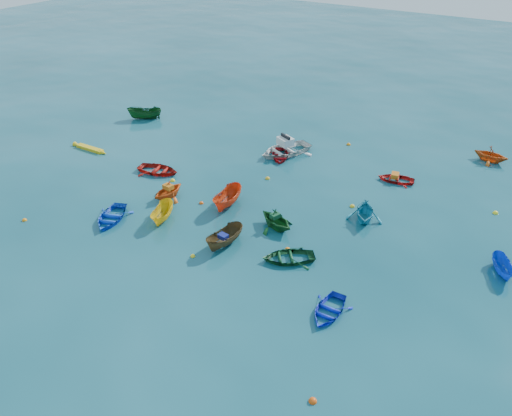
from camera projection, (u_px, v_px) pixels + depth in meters
The scene contains 32 objects.
ground at pixel (212, 251), 29.90m from camera, with size 160.00×160.00×0.00m, color #093C46.
dinghy_blue_sw at pixel (111, 220), 32.81m from camera, with size 2.32×3.24×0.67m, color blue.
sampan_brown_mid at pixel (225, 245), 30.43m from camera, with size 1.14×3.03×1.17m, color #513C1D.
dinghy_blue_se at pixel (328, 313), 25.44m from camera, with size 2.00×2.79×0.58m, color #1128D4.
dinghy_orange_w at pixel (169, 197), 35.27m from camera, with size 2.20×2.55×1.34m, color #EB5A16.
sampan_yellow_mid at pixel (163, 220), 32.84m from camera, with size 1.06×2.82×1.09m, color yellow.
dinghy_green_e at pixel (288, 260), 29.17m from camera, with size 2.20×3.07×0.64m, color #104723.
dinghy_cyan_se at pixel (364, 219), 32.88m from camera, with size 2.42×2.81×1.48m, color teal.
dinghy_red_nw at pixel (158, 173), 38.47m from camera, with size 2.35×3.29×0.68m, color #B2170E.
sampan_orange_n at pixel (228, 206), 34.34m from camera, with size 1.24×3.30×1.28m, color red.
dinghy_green_n at pixel (276, 227), 32.04m from camera, with size 2.30×2.67×1.41m, color #12501D.
dinghy_red_ne at pixel (396, 181), 37.33m from camera, with size 1.91×2.67×0.55m, color red.
sampan_blue_far at pixel (501, 273), 28.16m from camera, with size 0.91×2.42×0.94m, color blue.
dinghy_red_far at pixel (280, 158), 40.69m from camera, with size 2.03×2.84×0.59m, color #9E0D12.
dinghy_orange_far at pixel (489, 161), 40.16m from camera, with size 2.25×2.61×1.37m, color #CC5213.
sampan_green_far at pixel (145, 119), 47.85m from camera, with size 1.21×3.22×1.25m, color #0F4218.
kayak_yellow at pixel (90, 150), 41.95m from camera, with size 0.49×3.43×0.33m, color gold, non-canonical shape.
motorboat_white at pixel (285, 153), 41.36m from camera, with size 3.29×4.60×1.55m, color silver.
tarp_blue_a at pixel (223, 236), 29.95m from camera, with size 0.56×0.43×0.27m, color navy.
tarp_orange_a at pixel (168, 187), 34.87m from camera, with size 0.67×0.51×0.33m, color orange.
tarp_green_b at pixel (275, 216), 31.66m from camera, with size 0.59×0.45×0.29m, color #124927.
tarp_orange_b at pixel (395, 175), 37.13m from camera, with size 0.71×0.54×0.35m, color orange.
buoy_or_a at pixel (25, 221), 32.74m from camera, with size 0.32×0.32×0.32m, color orange.
buoy_ye_a at pixel (193, 256), 29.45m from camera, with size 0.29×0.29×0.29m, color yellow.
buoy_or_b at pixel (313, 401), 20.95m from camera, with size 0.36×0.36×0.36m, color #E84C0C.
buoy_ye_b at pixel (173, 181), 37.33m from camera, with size 0.37×0.37×0.37m, color yellow.
buoy_or_c at pixel (201, 203), 34.57m from camera, with size 0.31×0.31×0.31m, color #F4570D.
buoy_ye_c at pixel (352, 207), 34.21m from camera, with size 0.35×0.35×0.35m, color yellow.
buoy_or_d at pixel (288, 250), 30.00m from camera, with size 0.34×0.34×0.34m, color orange.
buoy_ye_d at pixel (268, 179), 37.62m from camera, with size 0.36×0.36×0.36m, color gold.
buoy_or_e at pixel (349, 145), 42.82m from camera, with size 0.35×0.35×0.35m, color orange.
buoy_ye_e at pixel (495, 213), 33.48m from camera, with size 0.36×0.36×0.36m, color yellow.
Camera 1 is at (14.81, -19.10, 17.97)m, focal length 35.00 mm.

